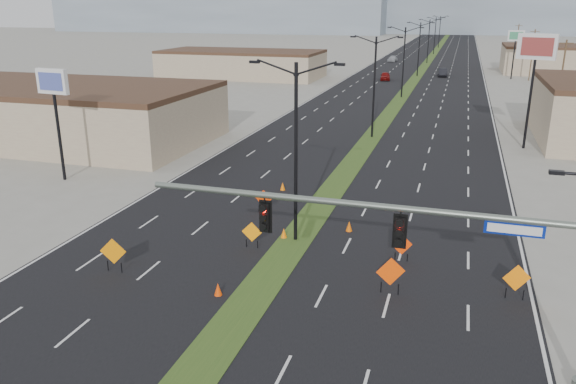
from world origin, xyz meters
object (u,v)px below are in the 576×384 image
(streetlight_6, at_px, (440,31))
(construction_sign_3, at_px, (402,246))
(construction_sign_2, at_px, (264,199))
(pole_sign_east_near, at_px, (536,55))
(signal_mast, at_px, (453,250))
(car_far, at_px, (393,59))
(pole_sign_east_far, at_px, (516,40))
(streetlight_2, at_px, (404,60))
(construction_sign_5, at_px, (517,279))
(construction_sign_0, at_px, (113,252))
(streetlight_0, at_px, (296,148))
(streetlight_1, at_px, (374,84))
(streetlight_5, at_px, (435,34))
(construction_sign_1, at_px, (252,233))
(cone_2, at_px, (349,226))
(car_mid, at_px, (442,72))
(construction_sign_4, at_px, (391,273))
(streetlight_3, at_px, (419,47))
(car_left, at_px, (385,76))
(cone_1, at_px, (284,233))
(cone_0, at_px, (218,289))
(streetlight_4, at_px, (429,40))
(cone_3, at_px, (283,186))
(pole_sign_west, at_px, (53,91))

(streetlight_6, bearing_deg, construction_sign_3, -87.93)
(construction_sign_2, xyz_separation_m, pole_sign_east_near, (17.78, 23.70, 7.74))
(signal_mast, height_order, car_far, signal_mast)
(pole_sign_east_far, bearing_deg, streetlight_2, -119.78)
(pole_sign_east_near, bearing_deg, construction_sign_5, -75.37)
(streetlight_6, relative_size, construction_sign_0, 5.53)
(streetlight_0, distance_m, streetlight_1, 28.00)
(streetlight_2, distance_m, streetlight_5, 84.00)
(construction_sign_1, height_order, cone_2, construction_sign_1)
(car_mid, height_order, construction_sign_4, construction_sign_4)
(streetlight_3, relative_size, streetlight_6, 1.00)
(car_far, distance_m, construction_sign_0, 119.98)
(construction_sign_4, xyz_separation_m, pole_sign_east_near, (8.52, 32.38, 7.54))
(streetlight_0, height_order, car_left, streetlight_0)
(signal_mast, relative_size, streetlight_5, 1.63)
(construction_sign_4, height_order, pole_sign_east_near, pole_sign_east_near)
(cone_1, distance_m, pole_sign_east_far, 86.85)
(streetlight_0, relative_size, cone_0, 16.14)
(car_far, distance_m, cone_0, 120.89)
(streetlight_0, distance_m, construction_sign_1, 5.25)
(streetlight_4, height_order, construction_sign_1, streetlight_4)
(construction_sign_4, distance_m, cone_3, 16.42)
(construction_sign_0, xyz_separation_m, cone_1, (6.86, 6.63, -0.76))
(construction_sign_5, height_order, cone_2, construction_sign_5)
(car_left, bearing_deg, streetlight_3, 50.22)
(car_far, relative_size, construction_sign_2, 3.04)
(construction_sign_4, relative_size, construction_sign_5, 1.06)
(pole_sign_west, bearing_deg, cone_1, -10.25)
(streetlight_2, distance_m, cone_3, 47.84)
(construction_sign_3, bearing_deg, streetlight_1, 79.63)
(pole_sign_west, xyz_separation_m, pole_sign_east_far, (37.55, 78.59, 0.25))
(pole_sign_west, relative_size, pole_sign_east_far, 0.97)
(car_left, xyz_separation_m, construction_sign_2, (1.83, -72.26, 0.15))
(streetlight_2, height_order, cone_0, streetlight_2)
(streetlight_5, relative_size, pole_sign_west, 1.18)
(construction_sign_5, xyz_separation_m, cone_1, (-12.21, 3.73, -0.71))
(streetlight_2, distance_m, pole_sign_east_near, 32.10)
(car_left, distance_m, car_far, 37.43)
(streetlight_2, bearing_deg, streetlight_6, 90.00)
(cone_0, relative_size, pole_sign_east_near, 0.06)
(streetlight_6, xyz_separation_m, construction_sign_0, (-7.57, -174.59, -4.35))
(cone_3, bearing_deg, construction_sign_1, -81.87)
(streetlight_4, bearing_deg, car_left, -98.10)
(construction_sign_0, bearing_deg, car_mid, 71.61)
(streetlight_1, distance_m, car_far, 85.92)
(pole_sign_west, bearing_deg, streetlight_0, -9.80)
(signal_mast, distance_m, streetlight_0, 13.18)
(streetlight_4, distance_m, car_mid, 27.70)
(streetlight_4, relative_size, car_left, 2.33)
(car_left, relative_size, pole_sign_east_near, 0.41)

